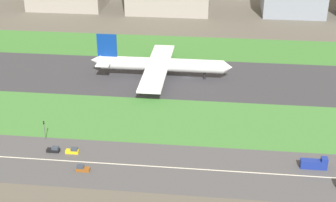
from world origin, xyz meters
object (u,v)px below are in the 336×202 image
(airliner, at_px, (158,64))
(car_2, at_px, (54,150))
(car_5, at_px, (73,151))
(traffic_light, at_px, (44,129))
(car_0, at_px, (82,169))
(truck_0, at_px, (314,164))

(airliner, distance_m, car_2, 73.37)
(car_5, relative_size, traffic_light, 0.61)
(car_2, bearing_deg, airliner, 68.31)
(car_5, bearing_deg, car_2, 180.00)
(car_0, bearing_deg, car_2, -38.16)
(car_0, height_order, car_5, same)
(airliner, height_order, car_2, airliner)
(car_0, bearing_deg, airliner, -100.40)
(truck_0, height_order, car_0, truck_0)
(car_0, bearing_deg, car_5, -58.72)
(airliner, height_order, car_0, airliner)
(airliner, distance_m, car_5, 71.19)
(car_0, xyz_separation_m, car_5, (-6.08, 10.00, 0.00))
(airliner, relative_size, car_0, 14.77)
(airliner, relative_size, traffic_light, 9.03)
(car_0, relative_size, car_2, 1.00)
(car_0, xyz_separation_m, traffic_light, (-18.41, 17.99, 3.37))
(truck_0, bearing_deg, car_0, -172.31)
(car_5, bearing_deg, truck_0, -0.00)
(airliner, xyz_separation_m, car_0, (-14.31, -78.00, -5.31))
(truck_0, relative_size, traffic_light, 1.17)
(airliner, xyz_separation_m, truck_0, (59.74, -68.00, -4.56))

